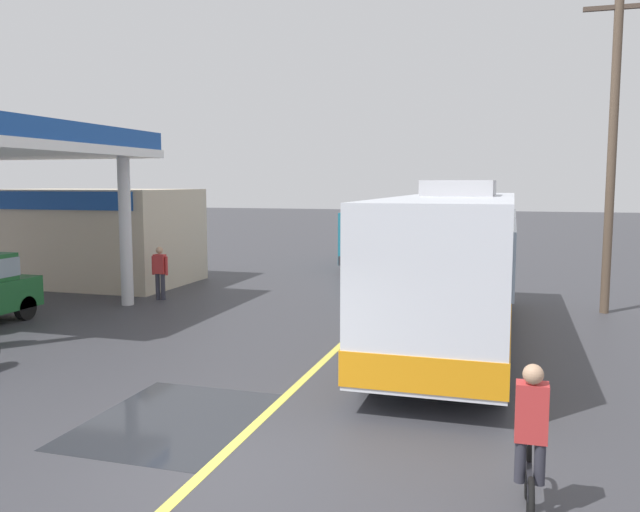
{
  "coord_description": "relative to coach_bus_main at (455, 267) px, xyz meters",
  "views": [
    {
      "loc": [
        3.62,
        -7.15,
        3.62
      ],
      "look_at": [
        -1.5,
        10.0,
        1.6
      ],
      "focal_mm": 36.35,
      "sensor_mm": 36.0,
      "label": 1
    }
  ],
  "objects": [
    {
      "name": "ground",
      "position": [
        -2.38,
        12.25,
        -1.72
      ],
      "size": [
        120.0,
        120.0,
        0.0
      ],
      "primitive_type": "plane",
      "color": "#38383D"
    },
    {
      "name": "wet_puddle_patch",
      "position": [
        -3.63,
        -6.34,
        -1.72
      ],
      "size": [
        2.55,
        3.18,
        0.01
      ],
      "primitive_type": "cube",
      "color": "#26282D",
      "rests_on": "ground"
    },
    {
      "name": "utility_pole_roadside",
      "position": [
        3.77,
        4.48,
        2.9
      ],
      "size": [
        1.8,
        0.24,
        8.88
      ],
      "color": "brown",
      "rests_on": "ground"
    },
    {
      "name": "minibus_opposing_lane",
      "position": [
        -4.42,
        12.89,
        -0.25
      ],
      "size": [
        2.04,
        6.13,
        2.44
      ],
      "color": "teal",
      "rests_on": "ground"
    },
    {
      "name": "pedestrian_by_shop",
      "position": [
        -9.23,
        2.77,
        -0.79
      ],
      "size": [
        0.55,
        0.22,
        1.66
      ],
      "color": "#33333F",
      "rests_on": "ground"
    },
    {
      "name": "cyclist_on_shoulder",
      "position": [
        1.49,
        -7.88,
        -0.94
      ],
      "size": [
        0.34,
        1.82,
        1.72
      ],
      "color": "black",
      "rests_on": "ground"
    },
    {
      "name": "coach_bus_main",
      "position": [
        0.0,
        0.0,
        0.0
      ],
      "size": [
        2.6,
        11.04,
        3.69
      ],
      "color": "silver",
      "rests_on": "ground"
    },
    {
      "name": "gas_station_roadside",
      "position": [
        -13.42,
        3.2,
        0.91
      ],
      "size": [
        9.1,
        11.95,
        5.1
      ],
      "color": "#194799",
      "rests_on": "ground"
    },
    {
      "name": "lane_divider_stripe",
      "position": [
        -2.38,
        7.25,
        -1.72
      ],
      "size": [
        0.16,
        50.0,
        0.01
      ],
      "primitive_type": "cube",
      "color": "#D8CC4C",
      "rests_on": "ground"
    }
  ]
}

